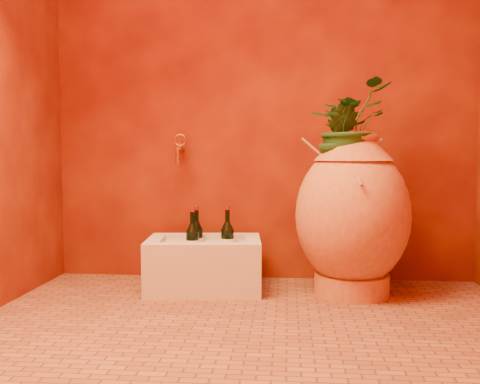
# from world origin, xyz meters

# --- Properties ---
(floor) EXTENTS (2.50, 2.50, 0.00)m
(floor) POSITION_xyz_m (0.00, 0.00, 0.00)
(floor) COLOR brown
(floor) RESTS_ON ground
(wall_back) EXTENTS (2.50, 0.02, 2.50)m
(wall_back) POSITION_xyz_m (0.00, 1.00, 1.25)
(wall_back) COLOR #560C04
(wall_back) RESTS_ON ground
(amphora) EXTENTS (0.79, 0.79, 0.86)m
(amphora) POSITION_xyz_m (0.50, 0.65, 0.43)
(amphora) COLOR #D5773C
(amphora) RESTS_ON floor
(stone_basin) EXTENTS (0.65, 0.47, 0.29)m
(stone_basin) POSITION_xyz_m (-0.30, 0.67, 0.14)
(stone_basin) COLOR beige
(stone_basin) RESTS_ON floor
(wine_bottle_a) EXTENTS (0.07, 0.07, 0.30)m
(wine_bottle_a) POSITION_xyz_m (-0.37, 0.66, 0.27)
(wine_bottle_a) COLOR black
(wine_bottle_a) RESTS_ON stone_basin
(wine_bottle_b) EXTENTS (0.07, 0.07, 0.30)m
(wine_bottle_b) POSITION_xyz_m (-0.36, 0.74, 0.27)
(wine_bottle_b) COLOR black
(wine_bottle_b) RESTS_ON stone_basin
(wine_bottle_c) EXTENTS (0.08, 0.08, 0.31)m
(wine_bottle_c) POSITION_xyz_m (-0.18, 0.71, 0.27)
(wine_bottle_c) COLOR black
(wine_bottle_c) RESTS_ON stone_basin
(wall_tap) EXTENTS (0.08, 0.16, 0.18)m
(wall_tap) POSITION_xyz_m (-0.49, 0.91, 0.79)
(wall_tap) COLOR #A17225
(wall_tap) RESTS_ON wall_back
(plant_main) EXTENTS (0.56, 0.57, 0.48)m
(plant_main) POSITION_xyz_m (0.47, 0.67, 0.90)
(plant_main) COLOR #19461B
(plant_main) RESTS_ON amphora
(plant_side) EXTENTS (0.24, 0.21, 0.37)m
(plant_side) POSITION_xyz_m (0.41, 0.61, 0.83)
(plant_side) COLOR #19461B
(plant_side) RESTS_ON amphora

